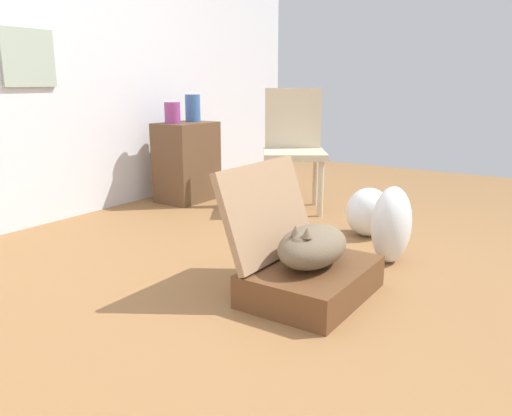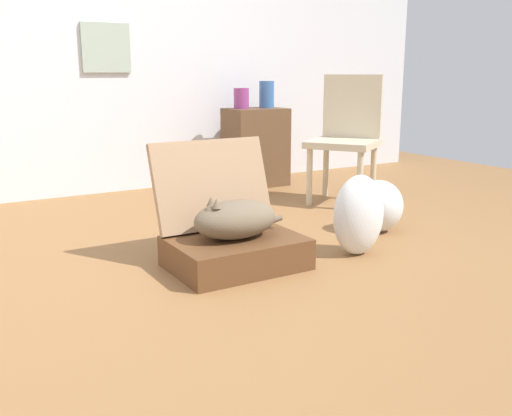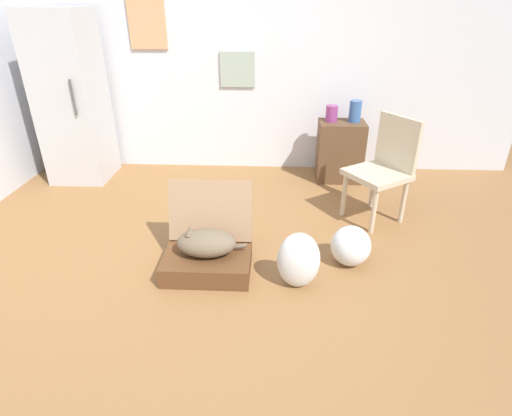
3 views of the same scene
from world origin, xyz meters
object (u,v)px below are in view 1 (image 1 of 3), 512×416
at_px(plastic_bag_clear, 369,212).
at_px(plastic_bag_white, 392,225).
at_px(side_table, 187,162).
at_px(cat, 313,246).
at_px(chair, 294,145).
at_px(suitcase_base, 312,281).
at_px(vase_short, 193,108).
at_px(vase_tall, 172,113).

bearing_deg(plastic_bag_clear, plastic_bag_white, -144.57).
relative_size(plastic_bag_clear, side_table, 0.48).
distance_m(cat, plastic_bag_clear, 1.11).
height_order(side_table, chair, chair).
distance_m(suitcase_base, cat, 0.18).
distance_m(suitcase_base, plastic_bag_clear, 1.11).
bearing_deg(cat, suitcase_base, -3.95).
height_order(cat, chair, chair).
bearing_deg(side_table, vase_short, 10.44).
bearing_deg(chair, suitcase_base, -90.72).
relative_size(side_table, chair, 0.70).
relative_size(suitcase_base, vase_tall, 3.79).
height_order(cat, vase_tall, vase_tall).
bearing_deg(plastic_bag_clear, suitcase_base, -171.88).
xyz_separation_m(cat, vase_short, (1.35, 1.88, 0.53)).
relative_size(side_table, vase_tall, 3.89).
xyz_separation_m(suitcase_base, side_table, (1.22, 1.85, 0.26)).
height_order(suitcase_base, chair, chair).
height_order(cat, plastic_bag_clear, cat).
bearing_deg(plastic_bag_white, suitcase_base, 168.13).
xyz_separation_m(cat, plastic_bag_white, (0.68, -0.14, -0.03)).
xyz_separation_m(plastic_bag_white, side_table, (0.55, 2.00, 0.11)).
distance_m(suitcase_base, chair, 1.81).
bearing_deg(chair, plastic_bag_white, -69.83).
bearing_deg(plastic_bag_clear, chair, 64.13).
bearing_deg(suitcase_base, cat, 176.05).
height_order(suitcase_base, plastic_bag_white, plastic_bag_white).
bearing_deg(plastic_bag_clear, cat, -171.93).
bearing_deg(suitcase_base, plastic_bag_clear, 8.12).
xyz_separation_m(plastic_bag_white, vase_tall, (0.42, 2.02, 0.53)).
bearing_deg(plastic_bag_clear, vase_tall, 89.85).
distance_m(plastic_bag_clear, side_table, 1.71).
xyz_separation_m(suitcase_base, plastic_bag_white, (0.68, -0.14, 0.14)).
bearing_deg(plastic_bag_white, vase_short, 71.58).
distance_m(plastic_bag_white, vase_short, 2.20).
bearing_deg(chair, vase_short, 154.72).
xyz_separation_m(plastic_bag_clear, chair, (0.39, 0.80, 0.35)).
height_order(plastic_bag_clear, vase_tall, vase_tall).
bearing_deg(suitcase_base, vase_tall, 59.73).
bearing_deg(cat, plastic_bag_clear, 8.07).
xyz_separation_m(cat, side_table, (1.23, 1.85, 0.08)).
height_order(plastic_bag_clear, chair, chair).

